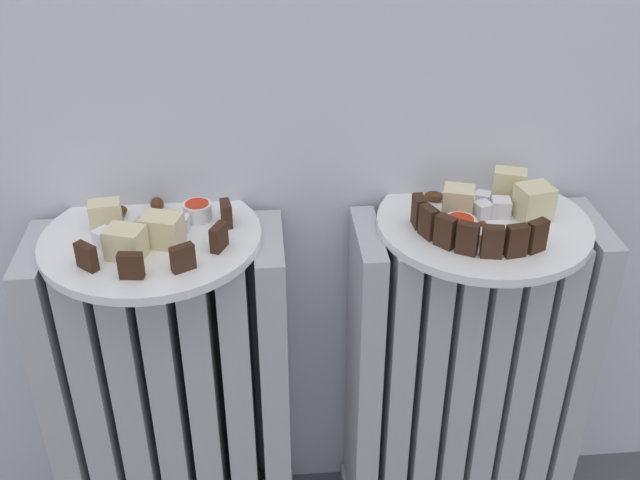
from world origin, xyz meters
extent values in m
cube|color=#B2B2B7|center=(-0.37, 0.28, 0.29)|extent=(0.04, 0.15, 0.52)
cube|color=#B2B2B7|center=(-0.32, 0.28, 0.29)|extent=(0.04, 0.15, 0.52)
cube|color=#B2B2B7|center=(-0.27, 0.28, 0.29)|extent=(0.04, 0.15, 0.52)
cube|color=#B2B2B7|center=(-0.22, 0.28, 0.29)|extent=(0.04, 0.15, 0.52)
cube|color=#B2B2B7|center=(-0.17, 0.28, 0.29)|extent=(0.04, 0.15, 0.52)
cube|color=#B2B2B7|center=(-0.12, 0.28, 0.29)|extent=(0.04, 0.15, 0.52)
cube|color=#B2B2B7|center=(-0.07, 0.28, 0.29)|extent=(0.04, 0.15, 0.52)
cube|color=#B2B2B7|center=(0.07, 0.28, 0.29)|extent=(0.03, 0.15, 0.52)
cube|color=#B2B2B7|center=(0.11, 0.28, 0.29)|extent=(0.03, 0.15, 0.52)
cube|color=#B2B2B7|center=(0.15, 0.28, 0.29)|extent=(0.03, 0.15, 0.52)
cube|color=#B2B2B7|center=(0.20, 0.28, 0.29)|extent=(0.03, 0.15, 0.52)
cube|color=#B2B2B7|center=(0.24, 0.28, 0.29)|extent=(0.03, 0.15, 0.52)
cube|color=#B2B2B7|center=(0.29, 0.28, 0.29)|extent=(0.03, 0.15, 0.52)
cube|color=#B2B2B7|center=(0.33, 0.28, 0.29)|extent=(0.03, 0.15, 0.52)
cube|color=#B2B2B7|center=(0.38, 0.28, 0.29)|extent=(0.03, 0.15, 0.52)
cylinder|color=white|center=(-0.22, 0.28, 0.56)|extent=(0.29, 0.29, 0.01)
cylinder|color=white|center=(0.22, 0.28, 0.56)|extent=(0.29, 0.29, 0.01)
cube|color=#382114|center=(-0.29, 0.21, 0.58)|extent=(0.03, 0.03, 0.03)
cube|color=#382114|center=(-0.23, 0.18, 0.58)|extent=(0.03, 0.02, 0.03)
cube|color=#382114|center=(-0.17, 0.19, 0.58)|extent=(0.03, 0.02, 0.03)
cube|color=#382114|center=(-0.13, 0.24, 0.58)|extent=(0.02, 0.03, 0.03)
cube|color=#382114|center=(-0.12, 0.30, 0.58)|extent=(0.02, 0.03, 0.03)
cube|color=beige|center=(-0.20, 0.25, 0.58)|extent=(0.06, 0.05, 0.04)
cube|color=beige|center=(-0.28, 0.30, 0.58)|extent=(0.04, 0.03, 0.04)
cube|color=beige|center=(-0.24, 0.23, 0.58)|extent=(0.05, 0.05, 0.04)
cube|color=white|center=(-0.28, 0.26, 0.58)|extent=(0.03, 0.03, 0.02)
cube|color=white|center=(-0.18, 0.29, 0.57)|extent=(0.02, 0.02, 0.02)
ellipsoid|color=#4C2814|center=(-0.27, 0.33, 0.57)|extent=(0.03, 0.02, 0.02)
ellipsoid|color=#4C2814|center=(-0.20, 0.31, 0.57)|extent=(0.03, 0.02, 0.02)
ellipsoid|color=#4C2814|center=(-0.22, 0.35, 0.57)|extent=(0.02, 0.03, 0.02)
cylinder|color=white|center=(-0.16, 0.32, 0.58)|extent=(0.04, 0.04, 0.02)
cylinder|color=red|center=(-0.16, 0.32, 0.58)|extent=(0.03, 0.03, 0.01)
cube|color=#382114|center=(0.13, 0.27, 0.59)|extent=(0.02, 0.03, 0.04)
cube|color=#382114|center=(0.14, 0.24, 0.59)|extent=(0.02, 0.03, 0.04)
cube|color=#382114|center=(0.15, 0.22, 0.59)|extent=(0.03, 0.03, 0.04)
cube|color=#382114|center=(0.18, 0.20, 0.59)|extent=(0.03, 0.02, 0.04)
cube|color=#382114|center=(0.21, 0.19, 0.59)|extent=(0.03, 0.02, 0.04)
cube|color=#382114|center=(0.24, 0.19, 0.59)|extent=(0.03, 0.02, 0.04)
cube|color=#382114|center=(0.26, 0.20, 0.59)|extent=(0.03, 0.02, 0.04)
cube|color=beige|center=(0.29, 0.28, 0.59)|extent=(0.05, 0.05, 0.05)
cube|color=beige|center=(0.27, 0.33, 0.59)|extent=(0.05, 0.04, 0.05)
cube|color=beige|center=(0.18, 0.28, 0.59)|extent=(0.05, 0.04, 0.05)
cube|color=white|center=(0.22, 0.29, 0.57)|extent=(0.03, 0.03, 0.02)
cube|color=white|center=(0.23, 0.32, 0.57)|extent=(0.03, 0.03, 0.02)
cube|color=white|center=(0.20, 0.22, 0.57)|extent=(0.03, 0.03, 0.02)
cube|color=white|center=(0.25, 0.29, 0.58)|extent=(0.03, 0.03, 0.02)
ellipsoid|color=#4C2814|center=(0.20, 0.32, 0.57)|extent=(0.03, 0.03, 0.02)
ellipsoid|color=#4C2814|center=(0.17, 0.34, 0.57)|extent=(0.03, 0.03, 0.01)
ellipsoid|color=#4C2814|center=(0.21, 0.24, 0.57)|extent=(0.01, 0.02, 0.02)
cylinder|color=white|center=(0.18, 0.24, 0.58)|extent=(0.04, 0.04, 0.02)
cylinder|color=red|center=(0.18, 0.24, 0.58)|extent=(0.03, 0.03, 0.01)
cube|color=#B7B7BC|center=(-0.26, 0.27, 0.57)|extent=(0.03, 0.06, 0.00)
cube|color=#B7B7BC|center=(-0.24, 0.31, 0.57)|extent=(0.03, 0.03, 0.00)
camera|label=1|loc=(-0.07, -0.59, 1.07)|focal=42.67mm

